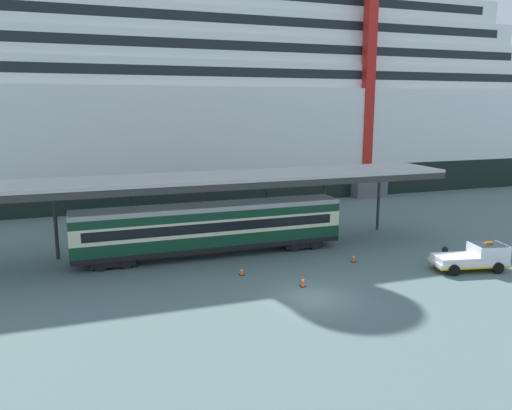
% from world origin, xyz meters
% --- Properties ---
extents(ground_plane, '(400.00, 400.00, 0.00)m').
position_xyz_m(ground_plane, '(0.00, 0.00, 0.00)').
color(ground_plane, slate).
extents(cruise_ship, '(140.83, 23.07, 39.57)m').
position_xyz_m(cruise_ship, '(-13.72, 41.64, 13.22)').
color(cruise_ship, black).
rests_on(cruise_ship, ground).
extents(platform_canopy, '(39.79, 5.92, 6.28)m').
position_xyz_m(platform_canopy, '(-3.67, 11.25, 5.97)').
color(platform_canopy, '#B4B4B4').
rests_on(platform_canopy, ground).
extents(train_carriage, '(20.88, 2.81, 4.11)m').
position_xyz_m(train_carriage, '(-3.67, 10.78, 2.30)').
color(train_carriage, black).
rests_on(train_carriage, ground).
extents(service_truck, '(5.49, 3.01, 2.02)m').
position_xyz_m(service_truck, '(13.33, 1.13, 0.99)').
color(service_truck, white).
rests_on(service_truck, ground).
extents(traffic_cone_near, '(0.36, 0.36, 0.61)m').
position_xyz_m(traffic_cone_near, '(-2.85, 5.61, 0.30)').
color(traffic_cone_near, black).
rests_on(traffic_cone_near, ground).
extents(traffic_cone_mid, '(0.36, 0.36, 0.70)m').
position_xyz_m(traffic_cone_mid, '(6.03, 5.63, 0.35)').
color(traffic_cone_mid, black).
rests_on(traffic_cone_mid, ground).
extents(traffic_cone_far, '(0.36, 0.36, 0.79)m').
position_xyz_m(traffic_cone_far, '(0.22, 2.10, 0.39)').
color(traffic_cone_far, black).
rests_on(traffic_cone_far, ground).
extents(dockside_crane, '(15.90, 4.40, 49.17)m').
position_xyz_m(dockside_crane, '(22.74, 30.56, 15.08)').
color(dockside_crane, '#595960').
rests_on(dockside_crane, ground).
extents(quay_bollard, '(0.48, 0.48, 0.96)m').
position_xyz_m(quay_bollard, '(13.16, 4.11, 0.52)').
color(quay_bollard, black).
rests_on(quay_bollard, ground).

